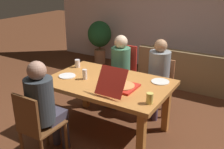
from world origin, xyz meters
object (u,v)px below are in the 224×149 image
at_px(chair_0, 160,84).
at_px(drinking_glass_0, 85,74).
at_px(drinking_glass_2, 77,63).
at_px(couch, 195,72).
at_px(chair_2, 123,72).
at_px(drinking_glass_1, 150,98).
at_px(dining_table, 108,88).
at_px(plate_0, 160,82).
at_px(chair_1, 36,126).
at_px(plate_1, 109,70).
at_px(potted_plant, 100,37).
at_px(person_0, 158,71).
at_px(pizza_box_0, 120,86).
at_px(person_2, 119,64).
at_px(person_1, 44,103).
at_px(plate_2, 67,76).

distance_m(chair_0, drinking_glass_0, 1.33).
relative_size(drinking_glass_2, couch, 0.06).
height_order(chair_2, drinking_glass_1, chair_2).
distance_m(dining_table, plate_0, 0.71).
distance_m(chair_1, plate_1, 1.41).
height_order(drinking_glass_2, potted_plant, potted_plant).
xyz_separation_m(drinking_glass_1, potted_plant, (-2.53, 2.79, -0.14)).
xyz_separation_m(dining_table, chair_2, (-0.33, 1.02, -0.15)).
xyz_separation_m(person_0, drinking_glass_0, (-0.70, -0.94, 0.12)).
distance_m(chair_0, plate_1, 0.90).
bearing_deg(pizza_box_0, chair_0, 84.09).
bearing_deg(person_2, plate_1, -76.29).
bearing_deg(plate_1, drinking_glass_1, -35.28).
height_order(plate_0, couch, plate_0).
xyz_separation_m(person_0, plate_1, (-0.59, -0.48, 0.06)).
bearing_deg(plate_0, dining_table, -150.72).
distance_m(person_0, chair_1, 2.00).
xyz_separation_m(person_1, couch, (0.96, 3.14, -0.45)).
bearing_deg(plate_2, chair_0, 48.60).
bearing_deg(person_2, plate_0, -29.15).
distance_m(dining_table, pizza_box_0, 0.33).
distance_m(person_1, drinking_glass_1, 1.21).
bearing_deg(chair_0, plate_0, -69.65).
height_order(person_1, chair_2, person_1).
xyz_separation_m(chair_0, person_2, (-0.71, -0.10, 0.24)).
xyz_separation_m(plate_0, plate_2, (-1.21, -0.49, 0.00)).
relative_size(chair_1, pizza_box_0, 1.68).
relative_size(person_0, plate_2, 5.07).
relative_size(person_1, drinking_glass_1, 9.90).
xyz_separation_m(chair_1, drinking_glass_2, (-0.38, 1.26, 0.32)).
distance_m(pizza_box_0, couch, 2.49).
bearing_deg(chair_1, person_0, 69.06).
xyz_separation_m(plate_2, drinking_glass_1, (1.33, -0.16, 0.06)).
height_order(chair_0, drinking_glass_2, drinking_glass_2).
xyz_separation_m(person_1, plate_0, (0.94, 1.22, 0.04)).
height_order(chair_1, plate_2, chair_1).
xyz_separation_m(chair_0, plate_0, (0.23, -0.62, 0.31)).
distance_m(plate_0, potted_plant, 3.22).
bearing_deg(chair_0, chair_2, 175.39).
bearing_deg(chair_0, drinking_glass_0, -123.35).
bearing_deg(plate_2, chair_1, -73.00).
bearing_deg(chair_2, pizza_box_0, -62.77).
relative_size(chair_1, drinking_glass_0, 6.53).
bearing_deg(dining_table, drinking_glass_2, 161.21).
bearing_deg(drinking_glass_1, plate_0, 100.79).
distance_m(person_0, drinking_glass_1, 1.21).
bearing_deg(plate_1, chair_2, 100.57).
bearing_deg(drinking_glass_2, drinking_glass_1, -20.68).
bearing_deg(plate_1, person_2, 103.71).
height_order(pizza_box_0, plate_1, pizza_box_0).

